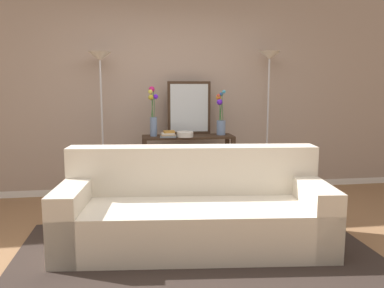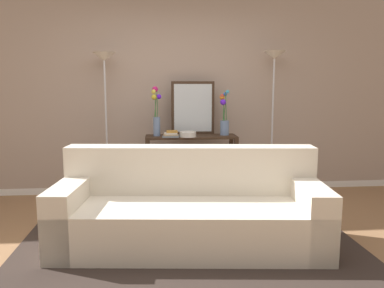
% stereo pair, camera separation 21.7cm
% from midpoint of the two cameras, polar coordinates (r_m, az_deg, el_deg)
% --- Properties ---
extents(ground_plane, '(16.00, 16.00, 0.02)m').
position_cam_midpoint_polar(ground_plane, '(3.44, 0.32, -16.54)').
color(ground_plane, '#936B47').
extents(back_wall, '(12.00, 0.15, 3.05)m').
position_cam_midpoint_polar(back_wall, '(5.26, -2.07, 9.35)').
color(back_wall, white).
rests_on(back_wall, ground).
extents(area_rug, '(3.11, 1.73, 0.01)m').
position_cam_midpoint_polar(area_rug, '(3.53, 1.65, -15.57)').
color(area_rug, '#332823').
rests_on(area_rug, ground).
extents(couch, '(2.46, 1.15, 0.88)m').
position_cam_midpoint_polar(couch, '(3.57, 1.45, -10.00)').
color(couch, beige).
rests_on(couch, ground).
extents(console_table, '(1.16, 0.37, 0.83)m').
position_cam_midpoint_polar(console_table, '(4.93, 1.13, -1.78)').
color(console_table, '#382619').
rests_on(console_table, ground).
extents(floor_lamp_left, '(0.28, 0.28, 1.86)m').
position_cam_midpoint_polar(floor_lamp_left, '(4.93, -11.57, 8.58)').
color(floor_lamp_left, silver).
rests_on(floor_lamp_left, ground).
extents(floor_lamp_right, '(0.28, 0.28, 1.90)m').
position_cam_midpoint_polar(floor_lamp_right, '(5.18, 13.22, 8.82)').
color(floor_lamp_right, silver).
rests_on(floor_lamp_right, ground).
extents(wall_mirror, '(0.56, 0.02, 0.69)m').
position_cam_midpoint_polar(wall_mirror, '(5.02, 1.38, 5.37)').
color(wall_mirror, '#382619').
rests_on(wall_mirror, console_table).
extents(vase_tall_flowers, '(0.13, 0.12, 0.62)m').
position_cam_midpoint_polar(vase_tall_flowers, '(4.84, -4.08, 4.62)').
color(vase_tall_flowers, '#6B84AD').
rests_on(vase_tall_flowers, console_table).
extents(vase_short_flowers, '(0.12, 0.12, 0.58)m').
position_cam_midpoint_polar(vase_short_flowers, '(4.96, 6.06, 3.70)').
color(vase_short_flowers, '#6B84AD').
rests_on(vase_short_flowers, console_table).
extents(fruit_bowl, '(0.21, 0.21, 0.07)m').
position_cam_midpoint_polar(fruit_bowl, '(4.76, 0.66, 1.47)').
color(fruit_bowl, silver).
rests_on(fruit_bowl, console_table).
extents(book_stack, '(0.21, 0.17, 0.08)m').
position_cam_midpoint_polar(book_stack, '(4.74, -1.83, 1.44)').
color(book_stack, slate).
rests_on(book_stack, console_table).
extents(book_row_under_console, '(0.31, 0.17, 0.12)m').
position_cam_midpoint_polar(book_row_under_console, '(5.02, -2.53, -7.54)').
color(book_row_under_console, '#B77F33').
rests_on(book_row_under_console, ground).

